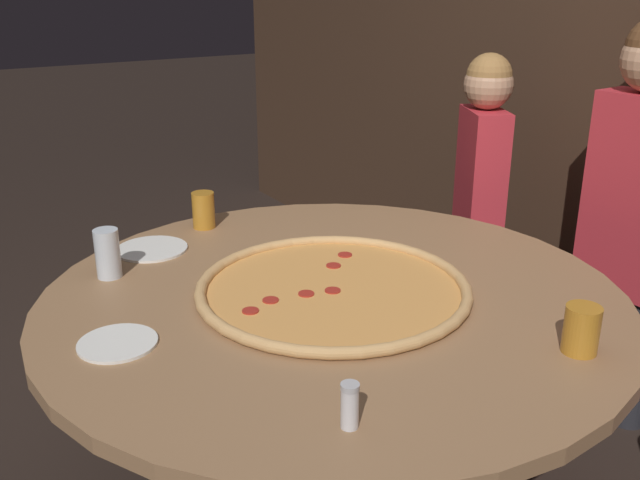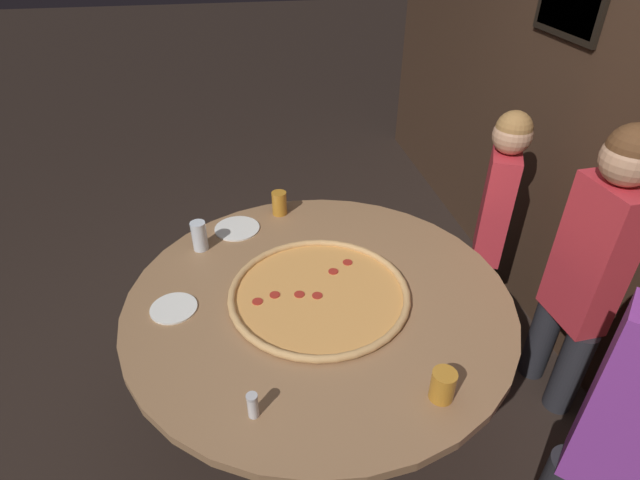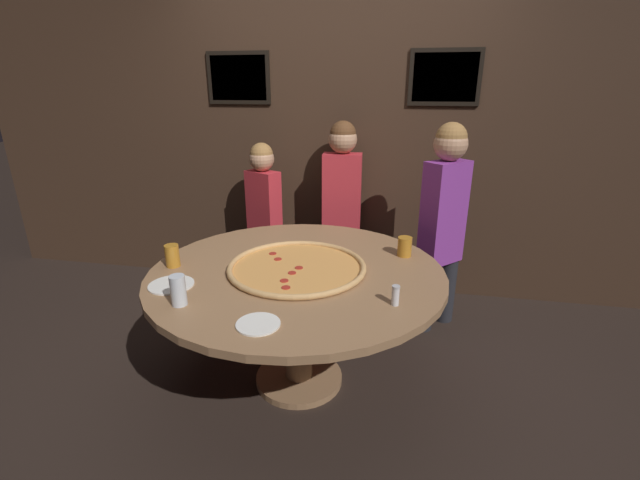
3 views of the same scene
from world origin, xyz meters
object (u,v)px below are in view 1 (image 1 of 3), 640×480
at_px(white_plate_beside_cup, 118,343).
at_px(diner_far_left, 632,204).
at_px(diner_far_right, 480,192).
at_px(dining_table, 333,333).
at_px(white_plate_near_front, 152,249).
at_px(condiment_shaker, 350,405).
at_px(drink_cup_far_right, 581,329).
at_px(giant_pizza, 334,289).
at_px(drink_cup_near_right, 108,253).
at_px(drink_cup_beside_pizza, 203,210).

distance_m(white_plate_beside_cup, diner_far_left, 1.78).
xyz_separation_m(diner_far_right, diner_far_left, (0.61, 0.12, 0.09)).
xyz_separation_m(dining_table, white_plate_near_front, (-0.58, -0.32, 0.13)).
distance_m(white_plate_beside_cup, condiment_shaker, 0.64).
distance_m(white_plate_beside_cup, diner_far_right, 1.73).
distance_m(drink_cup_far_right, condiment_shaker, 0.62).
xyz_separation_m(white_plate_beside_cup, diner_far_left, (0.10, 1.78, 0.08)).
distance_m(condiment_shaker, diner_far_left, 1.56).
height_order(drink_cup_far_right, condiment_shaker, drink_cup_far_right).
distance_m(giant_pizza, drink_cup_far_right, 0.66).
xyz_separation_m(giant_pizza, diner_far_left, (0.07, 1.18, 0.07)).
relative_size(drink_cup_near_right, diner_far_right, 0.11).
bearing_deg(diner_far_left, drink_cup_far_right, 116.24).
height_order(drink_cup_near_right, white_plate_beside_cup, drink_cup_near_right).
bearing_deg(diner_far_right, diner_far_left, -141.79).
distance_m(white_plate_near_front, white_plate_beside_cup, 0.62).
xyz_separation_m(drink_cup_far_right, diner_far_right, (-1.11, 0.74, -0.07)).
bearing_deg(drink_cup_far_right, diner_far_left, 120.01).
bearing_deg(diner_far_right, drink_cup_near_right, 120.28).
bearing_deg(white_plate_beside_cup, condiment_shaker, 27.08).
height_order(white_plate_near_front, white_plate_beside_cup, same).
bearing_deg(diner_far_left, diner_far_right, 7.71).
distance_m(drink_cup_near_right, drink_cup_beside_pizza, 0.48).
xyz_separation_m(drink_cup_near_right, condiment_shaker, (0.98, 0.19, -0.02)).
height_order(white_plate_near_front, condiment_shaker, condiment_shaker).
height_order(dining_table, white_plate_beside_cup, white_plate_beside_cup).
relative_size(drink_cup_near_right, diner_far_left, 0.10).
relative_size(dining_table, white_plate_beside_cup, 8.52).
height_order(condiment_shaker, diner_far_right, diner_far_right).
distance_m(drink_cup_far_right, diner_far_right, 1.34).
bearing_deg(diner_far_right, condiment_shaker, 154.90).
distance_m(drink_cup_near_right, diner_far_left, 1.75).
bearing_deg(condiment_shaker, white_plate_near_front, -179.44).
distance_m(giant_pizza, diner_far_right, 1.19).
distance_m(drink_cup_beside_pizza, drink_cup_far_right, 1.33).
distance_m(drink_cup_near_right, condiment_shaker, 1.00).
bearing_deg(diner_far_left, white_plate_near_front, 62.67).
xyz_separation_m(dining_table, white_plate_beside_cup, (-0.02, -0.60, 0.13)).
height_order(giant_pizza, diner_far_right, diner_far_right).
bearing_deg(drink_cup_far_right, giant_pizza, -151.44).
bearing_deg(drink_cup_near_right, dining_table, 48.68).
bearing_deg(dining_table, diner_far_left, 86.23).
height_order(drink_cup_near_right, condiment_shaker, drink_cup_near_right).
height_order(dining_table, drink_cup_near_right, drink_cup_near_right).
distance_m(white_plate_near_front, condiment_shaker, 1.12).
xyz_separation_m(condiment_shaker, diner_far_right, (-1.07, 1.37, -0.06)).
distance_m(diner_far_right, diner_far_left, 0.63).
relative_size(dining_table, white_plate_near_front, 7.16).
xyz_separation_m(white_plate_beside_cup, diner_far_right, (-0.51, 1.66, -0.01)).
relative_size(white_plate_near_front, white_plate_beside_cup, 1.19).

